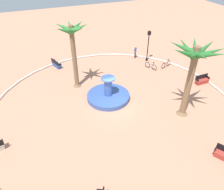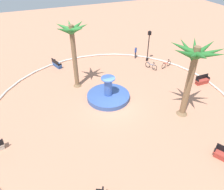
# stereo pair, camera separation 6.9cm
# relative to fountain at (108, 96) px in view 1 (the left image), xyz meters

# --- Properties ---
(ground_plane) EXTENTS (80.00, 80.00, 0.00)m
(ground_plane) POSITION_rel_fountain_xyz_m (-1.32, -0.03, -0.33)
(ground_plane) COLOR tan
(plaza_curb) EXTENTS (22.97, 22.97, 0.20)m
(plaza_curb) POSITION_rel_fountain_xyz_m (-1.32, -0.03, -0.23)
(plaza_curb) COLOR silver
(plaza_curb) RESTS_ON ground
(fountain) EXTENTS (4.21, 4.21, 2.38)m
(fountain) POSITION_rel_fountain_xyz_m (0.00, 0.00, 0.00)
(fountain) COLOR #38569E
(fountain) RESTS_ON ground
(palm_tree_near_fountain) EXTENTS (4.10, 4.22, 6.73)m
(palm_tree_near_fountain) POSITION_rel_fountain_xyz_m (-4.71, -5.34, 4.78)
(palm_tree_near_fountain) COLOR brown
(palm_tree_near_fountain) RESTS_ON ground
(palm_tree_by_curb) EXTENTS (3.25, 3.29, 6.86)m
(palm_tree_by_curb) POSITION_rel_fountain_xyz_m (3.40, 2.27, 4.76)
(palm_tree_by_curb) COLOR brown
(palm_tree_by_curb) RESTS_ON ground
(bench_west) EXTENTS (1.67, 1.01, 1.00)m
(bench_west) POSITION_rel_fountain_xyz_m (8.60, 3.55, 0.02)
(bench_west) COLOR #335BA8
(bench_west) RESTS_ON ground
(bench_southeast) EXTENTS (0.51, 1.60, 1.00)m
(bench_southeast) POSITION_rel_fountain_xyz_m (-1.24, -10.54, 0.02)
(bench_southeast) COLOR #B73D33
(bench_southeast) RESTS_ON ground
(lamppost) EXTENTS (0.32, 0.32, 4.07)m
(lamppost) POSITION_rel_fountain_xyz_m (5.95, -7.71, 2.06)
(lamppost) COLOR black
(lamppost) RESTS_ON ground
(bicycle_red_frame) EXTENTS (1.59, 0.78, 0.94)m
(bicycle_red_frame) POSITION_rel_fountain_xyz_m (3.83, -7.08, 0.05)
(bicycle_red_frame) COLOR black
(bicycle_red_frame) RESTS_ON ground
(bicycle_by_lamppost) EXTENTS (0.66, 1.65, 0.94)m
(bicycle_by_lamppost) POSITION_rel_fountain_xyz_m (3.49, -9.03, 0.05)
(bicycle_by_lamppost) COLOR black
(bicycle_by_lamppost) RESTS_ON ground
(person_cyclist_helmet) EXTENTS (0.41, 0.39, 1.66)m
(person_cyclist_helmet) POSITION_rel_fountain_xyz_m (7.25, -6.66, 0.60)
(person_cyclist_helmet) COLOR #33333D
(person_cyclist_helmet) RESTS_ON ground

